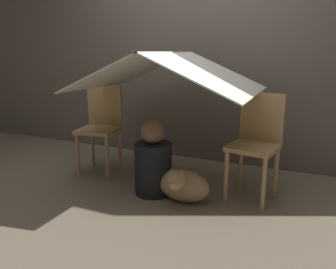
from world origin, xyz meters
The scene contains 8 objects.
ground_plane centered at (0.00, 0.00, 0.00)m, with size 8.80×8.80×0.00m, color gray.
wall_back centered at (0.00, 1.12, 1.25)m, with size 7.00×0.05×2.50m.
chair_left centered at (-0.78, 0.31, 0.50)m, with size 0.43×0.43×0.89m.
chair_right centered at (0.78, 0.31, 0.50)m, with size 0.43×0.43×0.89m.
sheet_canopy centered at (0.00, 0.24, 1.06)m, with size 1.54×1.15×0.34m.
person_front centered at (-0.05, 0.02, 0.28)m, with size 0.33×0.33×0.67m.
dog centered at (0.26, -0.05, 0.16)m, with size 0.45×0.38×0.35m.
floor_cushion centered at (0.01, 0.25, 0.05)m, with size 0.43×0.34×0.10m.
Camera 1 is at (1.17, -2.41, 1.23)m, focal length 35.00 mm.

